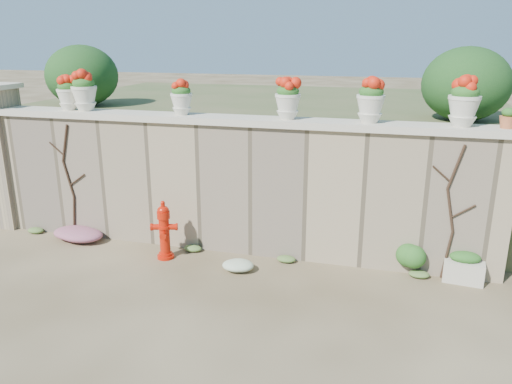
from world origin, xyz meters
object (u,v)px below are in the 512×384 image
(fire_hydrant, at_px, (164,230))
(terracotta_pot, at_px, (508,119))
(planter_box, at_px, (464,268))
(urn_pot_0, at_px, (68,93))

(fire_hydrant, height_order, terracotta_pot, terracotta_pot)
(planter_box, distance_m, terracotta_pot, 2.06)
(urn_pot_0, bearing_deg, terracotta_pot, 0.00)
(urn_pot_0, bearing_deg, fire_hydrant, -18.78)
(planter_box, relative_size, urn_pot_0, 1.02)
(urn_pot_0, relative_size, terracotta_pot, 2.13)
(terracotta_pot, bearing_deg, urn_pot_0, 180.00)
(planter_box, height_order, terracotta_pot, terracotta_pot)
(planter_box, bearing_deg, fire_hydrant, -168.68)
(planter_box, distance_m, urn_pot_0, 6.53)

